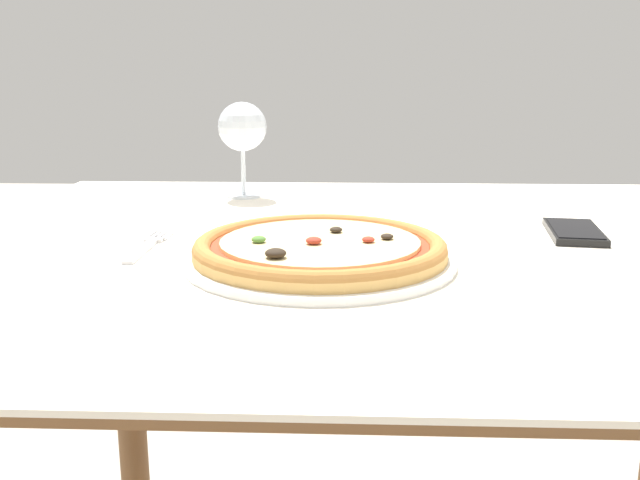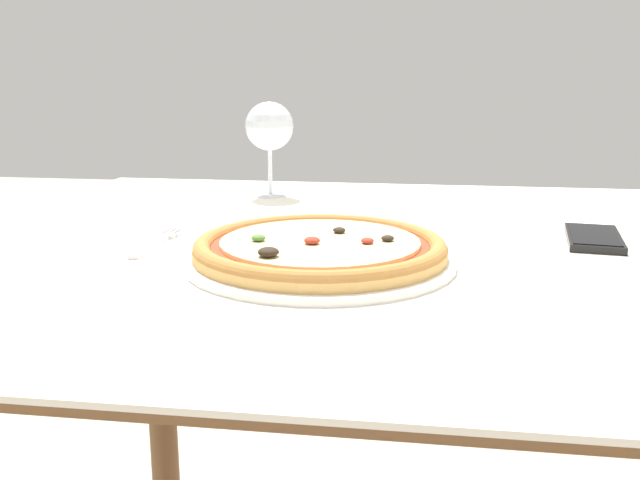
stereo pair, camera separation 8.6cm
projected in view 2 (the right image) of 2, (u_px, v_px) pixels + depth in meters
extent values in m
cube|color=brown|center=(426.00, 261.00, 0.97)|extent=(1.22, 0.92, 0.04)
cube|color=white|center=(427.00, 246.00, 0.97)|extent=(1.32, 1.02, 0.01)
cylinder|color=brown|center=(160.00, 368.00, 1.52)|extent=(0.06, 0.06, 0.70)
cylinder|color=white|center=(320.00, 260.00, 0.87)|extent=(0.33, 0.33, 0.01)
cylinder|color=tan|center=(320.00, 251.00, 0.87)|extent=(0.31, 0.31, 0.01)
torus|color=#B27538|center=(320.00, 246.00, 0.86)|extent=(0.31, 0.31, 0.02)
cylinder|color=#BC381E|center=(320.00, 245.00, 0.86)|extent=(0.26, 0.26, 0.00)
cylinder|color=beige|center=(320.00, 242.00, 0.86)|extent=(0.24, 0.24, 0.00)
ellipsoid|color=#2D2319|center=(339.00, 230.00, 0.90)|extent=(0.02, 0.02, 0.01)
ellipsoid|color=#2D2319|center=(388.00, 238.00, 0.86)|extent=(0.02, 0.02, 0.01)
ellipsoid|color=#4C7A33|center=(258.00, 238.00, 0.86)|extent=(0.02, 0.02, 0.01)
ellipsoid|color=#A83323|center=(367.00, 241.00, 0.84)|extent=(0.02, 0.02, 0.01)
ellipsoid|color=#A83323|center=(312.00, 240.00, 0.84)|extent=(0.02, 0.02, 0.01)
ellipsoid|color=#2D2319|center=(268.00, 252.00, 0.79)|extent=(0.02, 0.02, 0.01)
cube|color=silver|center=(149.00, 247.00, 0.94)|extent=(0.02, 0.11, 0.00)
cube|color=silver|center=(166.00, 237.00, 1.00)|extent=(0.02, 0.01, 0.00)
cube|color=silver|center=(166.00, 232.00, 1.03)|extent=(0.00, 0.05, 0.00)
cube|color=silver|center=(171.00, 232.00, 1.03)|extent=(0.00, 0.05, 0.00)
cube|color=silver|center=(176.00, 232.00, 1.03)|extent=(0.00, 0.05, 0.00)
cube|color=silver|center=(182.00, 232.00, 1.02)|extent=(0.00, 0.05, 0.00)
cylinder|color=silver|center=(271.00, 194.00, 1.33)|extent=(0.07, 0.07, 0.00)
cylinder|color=silver|center=(270.00, 170.00, 1.32)|extent=(0.01, 0.01, 0.09)
sphere|color=silver|center=(269.00, 126.00, 1.30)|extent=(0.09, 0.09, 0.09)
cube|color=black|center=(594.00, 238.00, 0.98)|extent=(0.09, 0.15, 0.01)
cube|color=black|center=(594.00, 234.00, 0.98)|extent=(0.08, 0.14, 0.00)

